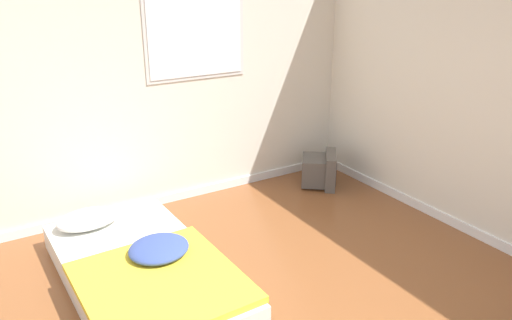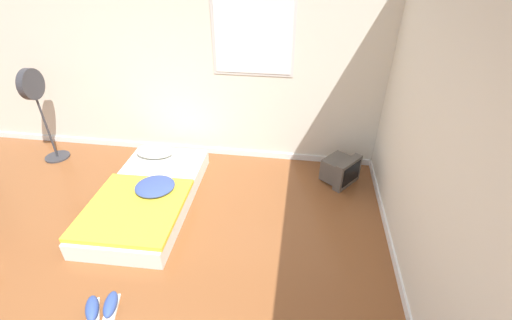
% 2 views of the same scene
% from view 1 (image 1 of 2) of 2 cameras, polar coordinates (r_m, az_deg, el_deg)
% --- Properties ---
extents(wall_back, '(7.60, 0.08, 2.60)m').
position_cam_1_polar(wall_back, '(4.73, -16.78, 8.42)').
color(wall_back, silver).
rests_on(wall_back, ground_plane).
extents(mattress_bed, '(1.09, 1.98, 0.35)m').
position_cam_1_polar(mattress_bed, '(3.93, -12.91, -12.14)').
color(mattress_bed, silver).
rests_on(mattress_bed, ground_plane).
extents(crt_tv, '(0.54, 0.55, 0.37)m').
position_cam_1_polar(crt_tv, '(5.56, 7.37, -1.13)').
color(crt_tv, '#56514C').
rests_on(crt_tv, ground_plane).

